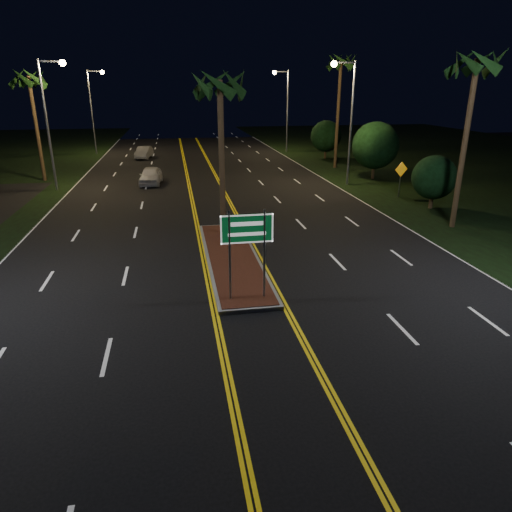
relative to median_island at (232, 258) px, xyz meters
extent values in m
plane|color=black|center=(0.00, -7.00, -0.08)|extent=(120.00, 120.00, 0.00)
cube|color=gray|center=(0.00, 0.00, -0.01)|extent=(2.25, 10.25, 0.15)
cube|color=#592819|center=(0.00, 0.00, 0.08)|extent=(2.00, 10.00, 0.02)
cylinder|color=gray|center=(-0.60, -4.20, 1.67)|extent=(0.08, 0.08, 3.20)
cylinder|color=gray|center=(0.60, -4.20, 1.67)|extent=(0.08, 0.08, 3.20)
cube|color=#07471E|center=(0.00, -4.20, 2.62)|extent=(1.80, 0.04, 1.00)
cube|color=white|center=(0.00, -4.22, 2.62)|extent=(1.80, 0.01, 1.00)
cylinder|color=gray|center=(-11.00, 17.00, 4.42)|extent=(0.18, 0.18, 9.00)
cube|color=gray|center=(-10.20, 17.00, 8.77)|extent=(1.60, 0.12, 0.12)
sphere|color=#FBC971|center=(-9.40, 17.00, 8.67)|extent=(0.44, 0.44, 0.44)
cylinder|color=gray|center=(-11.00, 37.00, 4.42)|extent=(0.18, 0.18, 9.00)
cube|color=gray|center=(-10.20, 37.00, 8.77)|extent=(1.60, 0.12, 0.12)
sphere|color=#FBC971|center=(-9.40, 37.00, 8.67)|extent=(0.44, 0.44, 0.44)
cylinder|color=gray|center=(11.00, 15.00, 4.42)|extent=(0.18, 0.18, 9.00)
cube|color=gray|center=(10.20, 15.00, 8.77)|extent=(1.60, 0.12, 0.12)
sphere|color=#FBC971|center=(9.40, 15.00, 8.67)|extent=(0.44, 0.44, 0.44)
cylinder|color=gray|center=(11.00, 35.00, 4.42)|extent=(0.18, 0.18, 9.00)
cube|color=gray|center=(10.20, 35.00, 8.77)|extent=(1.60, 0.12, 0.12)
sphere|color=#FBC971|center=(9.40, 35.00, 8.67)|extent=(0.44, 0.44, 0.44)
cylinder|color=#382819|center=(0.00, 3.50, 3.67)|extent=(0.28, 0.28, 7.50)
cylinder|color=#382819|center=(-12.80, 21.00, 3.92)|extent=(0.28, 0.28, 8.00)
cylinder|color=#382819|center=(12.50, 3.00, 4.17)|extent=(0.28, 0.28, 8.50)
cylinder|color=#382819|center=(12.80, 23.00, 4.67)|extent=(0.28, 0.28, 9.50)
cylinder|color=#382819|center=(13.50, 7.00, 0.37)|extent=(0.24, 0.24, 0.90)
sphere|color=black|center=(13.50, 7.00, 1.87)|extent=(2.70, 2.70, 2.70)
cylinder|color=#382819|center=(14.00, 17.00, 0.55)|extent=(0.24, 0.24, 1.26)
sphere|color=black|center=(14.00, 17.00, 2.65)|extent=(3.78, 3.78, 3.78)
cylinder|color=#382819|center=(13.80, 29.00, 0.46)|extent=(0.24, 0.24, 1.08)
sphere|color=black|center=(13.80, 29.00, 2.26)|extent=(3.24, 3.24, 3.24)
imported|color=silver|center=(-4.15, 17.98, 0.69)|extent=(2.38, 4.81, 1.55)
imported|color=#A9ACB3|center=(-5.41, 32.47, 0.63)|extent=(2.54, 4.55, 1.43)
cylinder|color=gray|center=(13.00, 10.34, 0.97)|extent=(0.07, 0.07, 2.11)
cube|color=orange|center=(13.00, 10.32, 1.83)|extent=(0.99, 0.27, 1.02)
camera|label=1|loc=(-2.28, -18.70, 7.06)|focal=32.00mm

